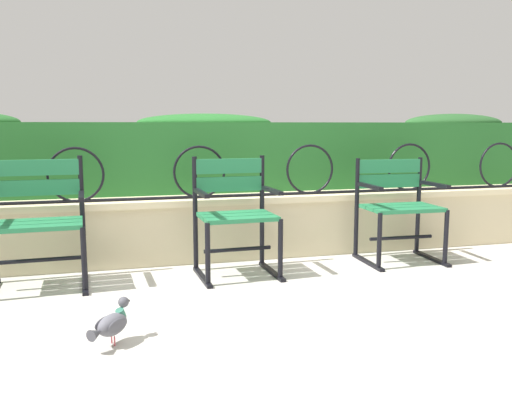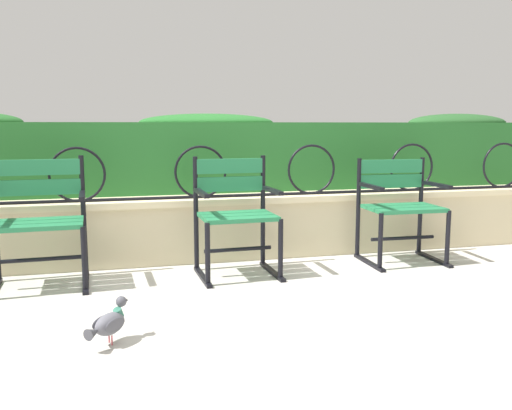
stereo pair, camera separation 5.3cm
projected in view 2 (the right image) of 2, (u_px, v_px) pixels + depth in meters
ground_plane at (262, 289)px, 3.71m from camera, size 60.00×60.00×0.00m
stone_wall at (232, 226)px, 4.58m from camera, size 7.67×0.41×0.51m
iron_arch_fence at (205, 175)px, 4.38m from camera, size 7.12×0.02×0.42m
hedge_row at (223, 153)px, 4.94m from camera, size 7.51×0.56×0.69m
park_chair_left at (38, 218)px, 3.74m from camera, size 0.64×0.54×0.88m
park_chair_centre at (235, 212)px, 4.04m from camera, size 0.58×0.54×0.86m
park_chair_right at (399, 205)px, 4.44m from camera, size 0.62×0.54×0.82m
pigeon_near_chairs at (109, 323)px, 2.76m from camera, size 0.22×0.24×0.22m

